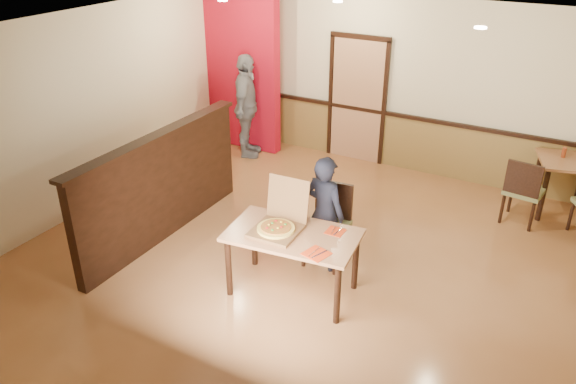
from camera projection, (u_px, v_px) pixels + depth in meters
name	position (u px, v px, depth m)	size (l,w,h in m)	color
floor	(304.00, 267.00, 6.94)	(7.00, 7.00, 0.00)	#B37545
ceiling	(307.00, 37.00, 5.67)	(7.00, 7.00, 0.00)	black
wall_back	(405.00, 86.00, 9.03)	(7.00, 7.00, 0.00)	#F6EAC0
wall_left	(83.00, 114.00, 7.82)	(7.00, 7.00, 0.00)	#F6EAC0
wainscot_back	(400.00, 142.00, 9.44)	(7.00, 0.04, 0.90)	olive
chair_rail_back	(402.00, 116.00, 9.21)	(7.00, 0.06, 0.06)	black
back_door	(357.00, 101.00, 9.50)	(0.90, 0.06, 2.10)	tan
booth_partition	(161.00, 185.00, 7.32)	(0.20, 3.10, 1.44)	black
red_accent_panel	(238.00, 71.00, 9.90)	(1.60, 0.20, 2.78)	#B20C22
spot_a	(223.00, 0.00, 8.08)	(0.14, 0.14, 0.02)	#FFD5B2
spot_b	(338.00, 1.00, 7.97)	(0.14, 0.14, 0.02)	#FFD5B2
spot_c	(481.00, 28.00, 6.24)	(0.14, 0.14, 0.02)	#FFD5B2
main_table	(293.00, 242.00, 6.22)	(1.53, 0.98, 0.77)	#B0754A
diner_chair	(329.00, 220.00, 6.87)	(0.53, 0.53, 1.01)	olive
side_chair_left	(523.00, 189.00, 7.67)	(0.54, 0.54, 0.98)	olive
side_table	(566.00, 172.00, 7.90)	(0.96, 0.96, 0.83)	#B0754A
diner	(325.00, 213.00, 6.66)	(0.53, 0.35, 1.46)	black
passerby	(246.00, 107.00, 9.68)	(1.06, 0.44, 1.81)	gray
pizza_box	(278.00, 225.00, 6.20)	(0.53, 0.62, 0.53)	brown
pizza	(276.00, 228.00, 6.16)	(0.42, 0.42, 0.03)	#F2D058
napkin_near	(316.00, 254.00, 5.80)	(0.30, 0.30, 0.01)	red
napkin_far	(335.00, 231.00, 6.20)	(0.20, 0.20, 0.01)	red
condiment	(564.00, 152.00, 7.87)	(0.06, 0.06, 0.15)	#92391A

